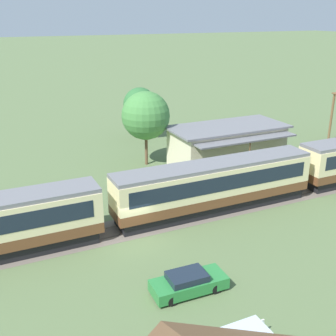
{
  "coord_description": "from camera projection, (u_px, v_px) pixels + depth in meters",
  "views": [
    {
      "loc": [
        -9.51,
        -25.82,
        15.61
      ],
      "look_at": [
        5.31,
        5.83,
        2.73
      ],
      "focal_mm": 45.0,
      "sensor_mm": 36.0,
      "label": 1
    }
  ],
  "objects": [
    {
      "name": "ground_plane",
      "position": [
        136.0,
        238.0,
        31.13
      ],
      "size": [
        600.0,
        600.0,
        0.0
      ],
      "primitive_type": "plane",
      "color": "#566B42"
    },
    {
      "name": "passenger_train",
      "position": [
        218.0,
        184.0,
        34.83
      ],
      "size": [
        55.16,
        2.93,
        4.25
      ],
      "color": "brown",
      "rests_on": "ground_plane"
    },
    {
      "name": "railway_track",
      "position": [
        141.0,
        226.0,
        32.9
      ],
      "size": [
        100.87,
        3.6,
        0.04
      ],
      "color": "#665B51",
      "rests_on": "ground_plane"
    },
    {
      "name": "station_building",
      "position": [
        227.0,
        145.0,
        45.46
      ],
      "size": [
        12.71,
        7.37,
        4.36
      ],
      "color": "beige",
      "rests_on": "ground_plane"
    },
    {
      "name": "parked_car_green",
      "position": [
        188.0,
        283.0,
        24.9
      ],
      "size": [
        4.6,
        1.95,
        1.29
      ],
      "rotation": [
        0.0,
        0.0,
        -0.03
      ],
      "color": "#287A38",
      "rests_on": "ground_plane"
    },
    {
      "name": "yard_tree_1",
      "position": [
        146.0,
        116.0,
        44.43
      ],
      "size": [
        5.14,
        5.14,
        8.03
      ],
      "color": "brown",
      "rests_on": "ground_plane"
    },
    {
      "name": "yard_tree_2",
      "position": [
        140.0,
        104.0,
        54.23
      ],
      "size": [
        4.3,
        4.3,
        6.74
      ],
      "color": "#4C3823",
      "rests_on": "ground_plane"
    }
  ]
}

